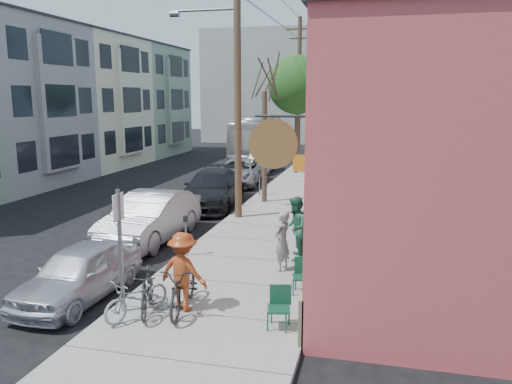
% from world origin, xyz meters
% --- Properties ---
extents(ground, '(120.00, 120.00, 0.00)m').
position_xyz_m(ground, '(0.00, 0.00, 0.00)').
color(ground, black).
extents(sidewalk, '(4.50, 58.00, 0.15)m').
position_xyz_m(sidewalk, '(4.25, 11.00, 0.07)').
color(sidewalk, gray).
rests_on(sidewalk, ground).
extents(cafe_building, '(6.60, 20.20, 6.61)m').
position_xyz_m(cafe_building, '(8.99, 4.99, 3.30)').
color(cafe_building, '#B54345').
rests_on(cafe_building, ground).
extents(apartment_row, '(6.30, 32.00, 9.00)m').
position_xyz_m(apartment_row, '(-11.85, 14.00, 4.50)').
color(apartment_row, gray).
rests_on(apartment_row, ground).
extents(end_cap_building, '(18.00, 8.00, 12.00)m').
position_xyz_m(end_cap_building, '(-2.00, 42.00, 6.00)').
color(end_cap_building, gray).
rests_on(end_cap_building, ground).
extents(sign_post, '(0.07, 0.45, 2.80)m').
position_xyz_m(sign_post, '(2.35, -4.27, 1.83)').
color(sign_post, slate).
rests_on(sign_post, sidewalk).
extents(parking_meter_near, '(0.14, 0.14, 1.24)m').
position_xyz_m(parking_meter_near, '(2.25, -0.17, 0.98)').
color(parking_meter_near, slate).
rests_on(parking_meter_near, sidewalk).
extents(parking_meter_far, '(0.14, 0.14, 1.24)m').
position_xyz_m(parking_meter_far, '(2.25, 9.59, 0.98)').
color(parking_meter_far, slate).
rests_on(parking_meter_far, sidewalk).
extents(utility_pole_near, '(3.57, 0.28, 10.00)m').
position_xyz_m(utility_pole_near, '(2.39, 5.04, 5.41)').
color(utility_pole_near, '#503A28').
rests_on(utility_pole_near, sidewalk).
extents(utility_pole_far, '(1.80, 0.28, 10.00)m').
position_xyz_m(utility_pole_far, '(2.45, 20.49, 5.34)').
color(utility_pole_far, '#503A28').
rests_on(utility_pole_far, sidewalk).
extents(tree_bare, '(0.24, 0.24, 4.99)m').
position_xyz_m(tree_bare, '(2.80, 8.24, 2.65)').
color(tree_bare, '#44392C').
rests_on(tree_bare, sidewalk).
extents(tree_leafy_mid, '(3.63, 3.63, 7.31)m').
position_xyz_m(tree_leafy_mid, '(2.80, 17.44, 5.62)').
color(tree_leafy_mid, '#44392C').
rests_on(tree_leafy_mid, sidewalk).
extents(tree_leafy_far, '(4.21, 4.21, 7.60)m').
position_xyz_m(tree_leafy_far, '(2.80, 25.86, 5.63)').
color(tree_leafy_far, '#44392C').
rests_on(tree_leafy_far, sidewalk).
extents(patio_chair_a, '(0.61, 0.61, 0.88)m').
position_xyz_m(patio_chair_a, '(6.12, -2.32, 0.59)').
color(patio_chair_a, '#12412C').
rests_on(patio_chair_a, sidewalk).
extents(patio_chair_b, '(0.60, 0.60, 0.88)m').
position_xyz_m(patio_chair_b, '(5.91, -4.28, 0.59)').
color(patio_chair_b, '#12412C').
rests_on(patio_chair_b, sidewalk).
extents(patron_grey, '(0.59, 0.71, 1.69)m').
position_xyz_m(patron_grey, '(5.32, -0.75, 0.99)').
color(patron_grey, gray).
rests_on(patron_grey, sidewalk).
extents(patron_green, '(0.77, 0.96, 1.89)m').
position_xyz_m(patron_green, '(5.51, 0.30, 1.09)').
color(patron_green, '#29664C').
rests_on(patron_green, sidewalk).
extents(cyclist, '(1.28, 0.90, 1.81)m').
position_xyz_m(cyclist, '(3.65, -3.87, 1.05)').
color(cyclist, '#983916').
rests_on(cyclist, sidewalk).
extents(cyclist_bike, '(1.02, 2.19, 1.11)m').
position_xyz_m(cyclist_bike, '(3.65, -3.87, 0.70)').
color(cyclist_bike, black).
rests_on(cyclist_bike, sidewalk).
extents(parked_bike_a, '(0.95, 1.73, 1.00)m').
position_xyz_m(parked_bike_a, '(2.92, -4.21, 0.65)').
color(parked_bike_a, black).
rests_on(parked_bike_a, sidewalk).
extents(parked_bike_b, '(1.25, 1.79, 0.89)m').
position_xyz_m(parked_bike_b, '(2.79, -4.45, 0.60)').
color(parked_bike_b, gray).
rests_on(parked_bike_b, sidewalk).
extents(car_0, '(1.74, 4.03, 1.35)m').
position_xyz_m(car_0, '(0.80, -3.57, 0.68)').
color(car_0, '#B7B8C0').
rests_on(car_0, ground).
extents(car_1, '(1.88, 5.12, 1.67)m').
position_xyz_m(car_1, '(0.31, 1.46, 0.84)').
color(car_1, gray).
rests_on(car_1, ground).
extents(car_2, '(2.77, 5.77, 1.62)m').
position_xyz_m(car_2, '(0.59, 7.29, 0.81)').
color(car_2, black).
rests_on(car_2, ground).
extents(car_3, '(2.67, 5.27, 1.43)m').
position_xyz_m(car_3, '(0.23, 13.15, 0.71)').
color(car_3, '#A0A2A7').
rests_on(car_3, ground).
extents(car_4, '(1.53, 4.15, 1.36)m').
position_xyz_m(car_4, '(0.37, 18.28, 0.68)').
color(car_4, '#B4B4BC').
rests_on(car_4, ground).
extents(bus, '(3.74, 12.10, 3.32)m').
position_xyz_m(bus, '(-2.12, 27.42, 1.66)').
color(bus, silver).
rests_on(bus, ground).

